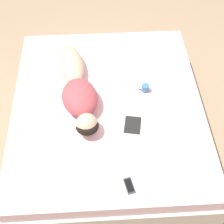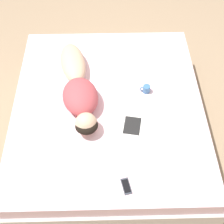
{
  "view_description": "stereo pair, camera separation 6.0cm",
  "coord_description": "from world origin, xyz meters",
  "views": [
    {
      "loc": [
        0.07,
        1.91,
        2.85
      ],
      "look_at": [
        -0.04,
        0.15,
        0.57
      ],
      "focal_mm": 50.0,
      "sensor_mm": 36.0,
      "label": 1
    },
    {
      "loc": [
        0.01,
        1.91,
        2.85
      ],
      "look_at": [
        -0.04,
        0.15,
        0.57
      ],
      "focal_mm": 50.0,
      "sensor_mm": 36.0,
      "label": 2
    }
  ],
  "objects": [
    {
      "name": "ground_plane",
      "position": [
        0.0,
        0.0,
        0.0
      ],
      "size": [
        12.0,
        12.0,
        0.0
      ],
      "primitive_type": "plane",
      "color": "#9E8466"
    },
    {
      "name": "cell_phone",
      "position": [
        -0.13,
        0.87,
        0.53
      ],
      "size": [
        0.09,
        0.15,
        0.01
      ],
      "rotation": [
        0.0,
        0.0,
        0.22
      ],
      "color": "#333842",
      "rests_on": "bed"
    },
    {
      "name": "bed",
      "position": [
        0.0,
        0.0,
        0.26
      ],
      "size": [
        1.88,
        2.16,
        0.52
      ],
      "color": "beige",
      "rests_on": "ground_plane"
    },
    {
      "name": "coffee_mug",
      "position": [
        -0.38,
        -0.13,
        0.56
      ],
      "size": [
        0.1,
        0.07,
        0.08
      ],
      "color": "teal",
      "rests_on": "bed"
    },
    {
      "name": "open_magazine",
      "position": [
        -0.32,
        0.3,
        0.53
      ],
      "size": [
        0.5,
        0.36,
        0.01
      ],
      "rotation": [
        0.0,
        0.0,
        -0.19
      ],
      "color": "white",
      "rests_on": "bed"
    },
    {
      "name": "person",
      "position": [
        0.28,
        -0.11,
        0.62
      ],
      "size": [
        0.48,
        1.23,
        0.21
      ],
      "rotation": [
        0.0,
        0.0,
        0.2
      ],
      "color": "#DBB28E",
      "rests_on": "bed"
    }
  ]
}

